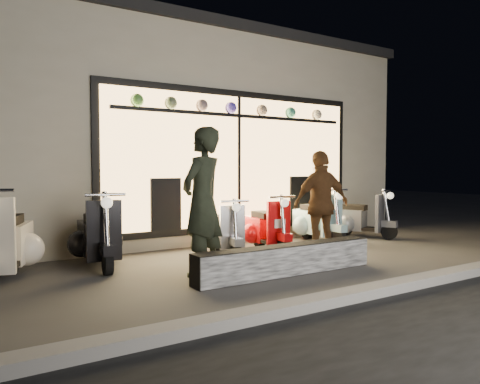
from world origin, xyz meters
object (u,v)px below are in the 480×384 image
object	(u,v)px
scooter_red	(265,228)
man	(202,201)
graffiti_barrier	(286,260)
woman	(321,204)
scooter_silver	(224,232)

from	to	relation	value
scooter_red	man	xyz separation A→B (m)	(-1.85, -1.16, 0.61)
graffiti_barrier	woman	xyz separation A→B (m)	(1.23, 0.67, 0.65)
woman	graffiti_barrier	bearing A→B (deg)	36.44
scooter_red	man	bearing A→B (deg)	-139.53
scooter_red	man	size ratio (longest dim) A/B	0.67
graffiti_barrier	woman	distance (m)	1.55
scooter_silver	scooter_red	world-z (taller)	scooter_red
graffiti_barrier	man	distance (m)	1.36
scooter_silver	scooter_red	xyz separation A→B (m)	(0.82, -0.03, 0.02)
scooter_red	woman	world-z (taller)	woman
graffiti_barrier	man	bearing A→B (deg)	148.46
scooter_red	woman	xyz separation A→B (m)	(0.33, -1.07, 0.48)
scooter_silver	woman	distance (m)	1.67
scooter_silver	woman	bearing A→B (deg)	-30.09
man	woman	xyz separation A→B (m)	(2.18, 0.09, -0.13)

